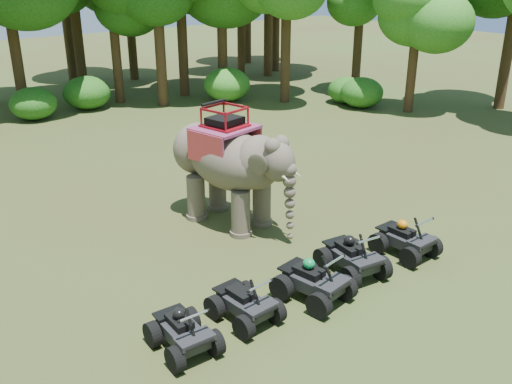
# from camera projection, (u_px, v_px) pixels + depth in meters

# --- Properties ---
(ground) EXTENTS (110.00, 110.00, 0.00)m
(ground) POSITION_uv_depth(u_px,v_px,m) (283.00, 269.00, 15.54)
(ground) COLOR #47381E
(ground) RESTS_ON ground
(elephant) EXTENTS (2.91, 4.88, 3.83)m
(elephant) POSITION_uv_depth(u_px,v_px,m) (228.00, 165.00, 17.72)
(elephant) COLOR brown
(elephant) RESTS_ON ground
(atv_0) EXTENTS (1.25, 1.66, 1.19)m
(atv_0) POSITION_uv_depth(u_px,v_px,m) (183.00, 326.00, 12.13)
(atv_0) COLOR black
(atv_0) RESTS_ON ground
(atv_1) EXTENTS (1.29, 1.70, 1.21)m
(atv_1) POSITION_uv_depth(u_px,v_px,m) (245.00, 298.00, 13.14)
(atv_1) COLOR black
(atv_1) RESTS_ON ground
(atv_2) EXTENTS (1.57, 1.97, 1.33)m
(atv_2) POSITION_uv_depth(u_px,v_px,m) (314.00, 276.00, 13.95)
(atv_2) COLOR black
(atv_2) RESTS_ON ground
(atv_3) EXTENTS (1.54, 1.95, 1.32)m
(atv_3) POSITION_uv_depth(u_px,v_px,m) (353.00, 252.00, 15.08)
(atv_3) COLOR black
(atv_3) RESTS_ON ground
(atv_4) EXTENTS (1.28, 1.73, 1.26)m
(atv_4) POSITION_uv_depth(u_px,v_px,m) (406.00, 235.00, 16.10)
(atv_4) COLOR black
(atv_4) RESTS_ON ground
(tree_0) EXTENTS (6.49, 6.49, 9.27)m
(tree_0) POSITION_uv_depth(u_px,v_px,m) (12.00, 26.00, 29.71)
(tree_0) COLOR #195114
(tree_0) RESTS_ON ground
(tree_1) EXTENTS (6.81, 6.81, 9.73)m
(tree_1) POSITION_uv_depth(u_px,v_px,m) (75.00, 14.00, 33.96)
(tree_1) COLOR #195114
(tree_1) RESTS_ON ground
(tree_2) EXTENTS (6.69, 6.69, 9.56)m
(tree_2) POSITION_uv_depth(u_px,v_px,m) (158.00, 20.00, 31.32)
(tree_2) COLOR #195114
(tree_2) RESTS_ON ground
(tree_3) EXTENTS (6.82, 6.82, 9.75)m
(tree_3) POSITION_uv_depth(u_px,v_px,m) (222.00, 14.00, 33.50)
(tree_3) COLOR #195114
(tree_3) RESTS_ON ground
(tree_4) EXTENTS (6.36, 6.36, 9.08)m
(tree_4) POSITION_uv_depth(u_px,v_px,m) (286.00, 23.00, 32.31)
(tree_4) COLOR #195114
(tree_4) RESTS_ON ground
(tree_5) EXTENTS (5.52, 5.52, 7.88)m
(tree_5) POSITION_uv_depth(u_px,v_px,m) (359.00, 29.00, 34.67)
(tree_5) COLOR #195114
(tree_5) RESTS_ON ground
(tree_6) EXTENTS (4.80, 4.80, 6.86)m
(tree_6) POSITION_uv_depth(u_px,v_px,m) (414.00, 49.00, 30.48)
(tree_6) COLOR #195114
(tree_6) RESTS_ON ground
(tree_7) EXTENTS (6.64, 6.64, 9.49)m
(tree_7) POSITION_uv_depth(u_px,v_px,m) (512.00, 22.00, 30.70)
(tree_7) COLOR #195114
(tree_7) RESTS_ON ground
(tree_33) EXTENTS (5.61, 5.61, 8.01)m
(tree_33) POSITION_uv_depth(u_px,v_px,m) (114.00, 33.00, 32.34)
(tree_33) COLOR #195114
(tree_33) RESTS_ON ground
(tree_36) EXTENTS (5.55, 5.55, 7.93)m
(tree_36) POSITION_uv_depth(u_px,v_px,m) (241.00, 18.00, 40.67)
(tree_36) COLOR #195114
(tree_36) RESTS_ON ground
(tree_37) EXTENTS (6.91, 6.91, 9.88)m
(tree_37) POSITION_uv_depth(u_px,v_px,m) (129.00, 6.00, 38.58)
(tree_37) COLOR #195114
(tree_37) RESTS_ON ground
(tree_39) EXTENTS (6.71, 6.71, 9.58)m
(tree_39) POSITION_uv_depth(u_px,v_px,m) (276.00, 5.00, 41.72)
(tree_39) COLOR #195114
(tree_39) RESTS_ON ground
(tree_40) EXTENTS (6.78, 6.78, 9.69)m
(tree_40) POSITION_uv_depth(u_px,v_px,m) (181.00, 14.00, 33.80)
(tree_40) COLOR #195114
(tree_40) RESTS_ON ground
(tree_43) EXTENTS (6.91, 6.91, 9.87)m
(tree_43) POSITION_uv_depth(u_px,v_px,m) (65.00, 7.00, 37.84)
(tree_43) COLOR #195114
(tree_43) RESTS_ON ground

